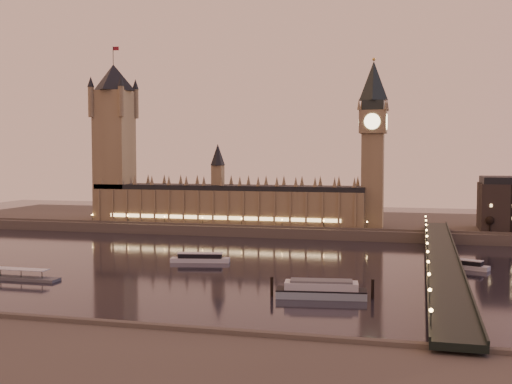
{
  "coord_description": "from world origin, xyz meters",
  "views": [
    {
      "loc": [
        83.36,
        -278.42,
        51.56
      ],
      "look_at": [
        2.12,
        35.0,
        32.21
      ],
      "focal_mm": 45.0,
      "sensor_mm": 36.0,
      "label": 1
    }
  ],
  "objects_px": {
    "cruise_boat_b": "(463,265)",
    "pontoon_pier": "(12,277)",
    "cruise_boat_a": "(200,258)",
    "moored_barge": "(321,290)"
  },
  "relations": [
    {
      "from": "cruise_boat_a",
      "to": "pontoon_pier",
      "type": "bearing_deg",
      "value": -147.11
    },
    {
      "from": "cruise_boat_a",
      "to": "cruise_boat_b",
      "type": "bearing_deg",
      "value": -4.98
    },
    {
      "from": "cruise_boat_b",
      "to": "moored_barge",
      "type": "bearing_deg",
      "value": -104.42
    },
    {
      "from": "moored_barge",
      "to": "pontoon_pier",
      "type": "relative_size",
      "value": 0.91
    },
    {
      "from": "cruise_boat_a",
      "to": "moored_barge",
      "type": "bearing_deg",
      "value": -53.15
    },
    {
      "from": "moored_barge",
      "to": "pontoon_pier",
      "type": "distance_m",
      "value": 128.04
    },
    {
      "from": "cruise_boat_a",
      "to": "cruise_boat_b",
      "type": "relative_size",
      "value": 1.22
    },
    {
      "from": "cruise_boat_b",
      "to": "pontoon_pier",
      "type": "height_order",
      "value": "pontoon_pier"
    },
    {
      "from": "cruise_boat_b",
      "to": "moored_barge",
      "type": "distance_m",
      "value": 90.51
    },
    {
      "from": "cruise_boat_b",
      "to": "pontoon_pier",
      "type": "bearing_deg",
      "value": -137.05
    }
  ]
}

